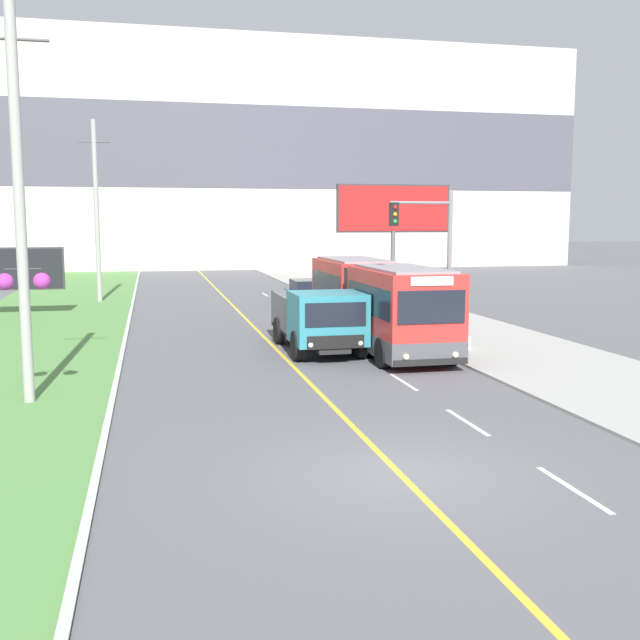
# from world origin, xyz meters

# --- Properties ---
(ground_plane) EXTENTS (300.00, 300.00, 0.00)m
(ground_plane) POSITION_xyz_m (0.00, 0.00, 0.00)
(ground_plane) COLOR #56565B
(lane_marking_centre) EXTENTS (2.88, 140.00, 0.01)m
(lane_marking_centre) POSITION_xyz_m (0.35, 1.88, 0.00)
(lane_marking_centre) COLOR gold
(lane_marking_centre) RESTS_ON ground_plane
(apartment_block_background) EXTENTS (80.00, 8.04, 22.82)m
(apartment_block_background) POSITION_xyz_m (0.00, 64.96, 11.41)
(apartment_block_background) COLOR beige
(apartment_block_background) RESTS_ON ground_plane
(city_bus) EXTENTS (2.66, 11.90, 3.17)m
(city_bus) POSITION_xyz_m (3.96, 14.61, 1.61)
(city_bus) COLOR red
(city_bus) RESTS_ON ground_plane
(dump_truck) EXTENTS (2.54, 6.39, 2.30)m
(dump_truck) POSITION_xyz_m (1.43, 12.96, 1.20)
(dump_truck) COLOR black
(dump_truck) RESTS_ON ground_plane
(car_distant) EXTENTS (1.80, 4.30, 1.45)m
(car_distant) POSITION_xyz_m (4.12, 28.63, 0.69)
(car_distant) COLOR #2D4784
(car_distant) RESTS_ON ground_plane
(utility_pole_near) EXTENTS (1.80, 0.44, 10.46)m
(utility_pole_near) POSITION_xyz_m (-7.69, 7.53, 4.93)
(utility_pole_near) COLOR #9E9E99
(utility_pole_near) RESTS_ON ground_plane
(utility_pole_far) EXTENTS (1.80, 0.28, 10.58)m
(utility_pole_far) POSITION_xyz_m (-7.49, 33.05, 5.34)
(utility_pole_far) COLOR #9E9E99
(utility_pole_far) RESTS_ON ground_plane
(traffic_light_mast) EXTENTS (2.28, 0.32, 5.78)m
(traffic_light_mast) POSITION_xyz_m (5.09, 11.71, 3.68)
(traffic_light_mast) COLOR slate
(traffic_light_mast) RESTS_ON ground_plane
(billboard_large) EXTENTS (6.14, 0.24, 6.67)m
(billboard_large) POSITION_xyz_m (8.04, 24.96, 5.19)
(billboard_large) COLOR #59595B
(billboard_large) RESTS_ON ground_plane
(billboard_small) EXTENTS (4.16, 0.24, 3.45)m
(billboard_small) POSITION_xyz_m (-10.89, 27.26, 2.31)
(billboard_small) COLOR #59595B
(billboard_small) RESTS_ON ground_plane
(planter_round_near) EXTENTS (0.89, 0.89, 1.04)m
(planter_round_near) POSITION_xyz_m (6.54, 12.59, 0.53)
(planter_round_near) COLOR silver
(planter_round_near) RESTS_ON sidewalk_right
(planter_round_second) EXTENTS (0.92, 0.92, 1.09)m
(planter_round_second) POSITION_xyz_m (6.48, 16.42, 0.56)
(planter_round_second) COLOR silver
(planter_round_second) RESTS_ON sidewalk_right
(planter_round_third) EXTENTS (0.86, 0.86, 1.04)m
(planter_round_third) POSITION_xyz_m (6.61, 20.26, 0.54)
(planter_round_third) COLOR silver
(planter_round_third) RESTS_ON sidewalk_right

